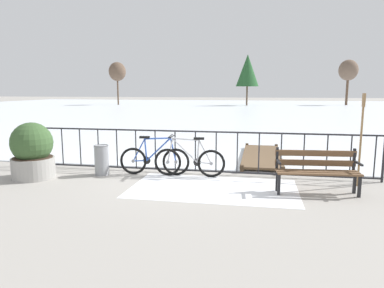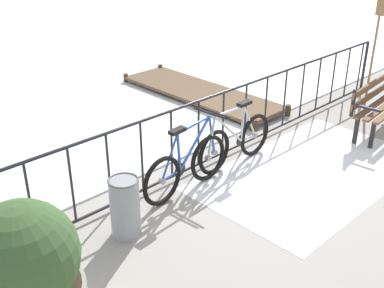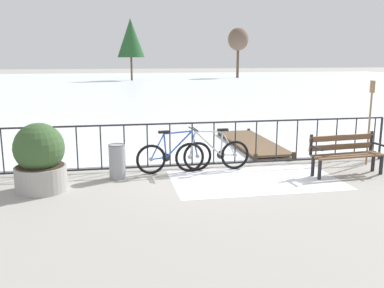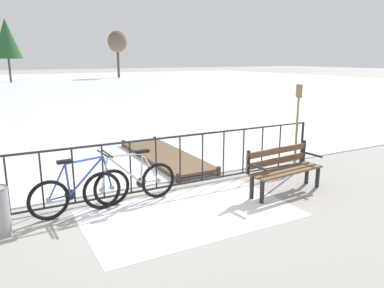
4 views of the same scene
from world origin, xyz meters
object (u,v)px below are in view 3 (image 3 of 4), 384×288
Objects in this scene: bicycle_near_railing at (174,156)px; oar_upright at (370,117)px; bicycle_second at (213,154)px; planter_with_shrub at (40,159)px; trash_bin at (117,161)px; park_bench at (345,151)px.

oar_upright is (4.59, -0.14, 0.77)m from bicycle_near_railing.
bicycle_second is 0.86× the size of oar_upright.
planter_with_shrub is at bearing -166.82° from bicycle_second.
planter_with_shrub is 7.33m from oar_upright.
bicycle_near_railing is 1.27m from trash_bin.
bicycle_near_railing is 1.00× the size of bicycle_second.
bicycle_near_railing is 2.83m from planter_with_shrub.
park_bench is at bearing 0.06° from planter_with_shrub.
trash_bin is at bearing 173.28° from park_bench.
bicycle_near_railing reaches higher than trash_bin.
park_bench is 6.31m from planter_with_shrub.
trash_bin is 0.37× the size of oar_upright.
planter_with_shrub is (-6.31, -0.01, 0.12)m from park_bench.
planter_with_shrub is (-3.56, -0.83, 0.26)m from bicycle_second.
bicycle_second is 1.31× the size of planter_with_shrub.
bicycle_near_railing is 4.65m from oar_upright.
park_bench is at bearing -6.72° from trash_bin.
oar_upright reaches higher than trash_bin.
bicycle_second is at bearing 163.28° from park_bench.
bicycle_second is 2.13m from trash_bin.
oar_upright is (5.84, 0.11, 0.76)m from trash_bin.
bicycle_near_railing is 1.30× the size of planter_with_shrub.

